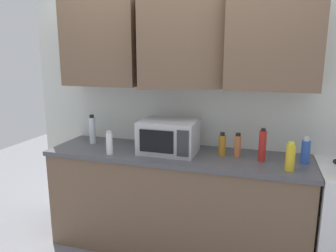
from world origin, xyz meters
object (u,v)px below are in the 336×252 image
object	(u,v)px
microwave	(169,137)
bottle_amber_vinegar	(222,145)
bottle_red_sauce	(262,146)
bottle_blue_cleaner	(305,151)
bottle_white_jar	(109,143)
bottle_spice_jar	(238,146)
bottle_yellow_mustard	(290,157)
bottle_clear_tall	(92,130)

from	to	relation	value
microwave	bottle_amber_vinegar	world-z (taller)	microwave
bottle_red_sauce	microwave	bearing A→B (deg)	179.70
bottle_blue_cleaner	bottle_white_jar	size ratio (longest dim) A/B	1.04
bottle_spice_jar	bottle_blue_cleaner	size ratio (longest dim) A/B	0.96
bottle_yellow_mustard	bottle_blue_cleaner	bearing A→B (deg)	59.27
bottle_white_jar	microwave	bearing A→B (deg)	24.05
bottle_blue_cleaner	bottle_red_sauce	world-z (taller)	bottle_red_sauce
bottle_blue_cleaner	bottle_white_jar	bearing A→B (deg)	-171.20
bottle_spice_jar	bottle_red_sauce	xyz separation A→B (m)	(0.19, -0.05, 0.03)
bottle_clear_tall	bottle_white_jar	xyz separation A→B (m)	(0.32, -0.27, -0.03)
bottle_blue_cleaner	bottle_spice_jar	bearing A→B (deg)	178.87
microwave	bottle_amber_vinegar	bearing A→B (deg)	5.91
bottle_spice_jar	bottle_amber_vinegar	distance (m)	0.13
microwave	bottle_yellow_mustard	xyz separation A→B (m)	(0.97, -0.17, -0.04)
bottle_red_sauce	bottle_yellow_mustard	world-z (taller)	bottle_red_sauce
microwave	bottle_white_jar	world-z (taller)	microwave
bottle_clear_tall	bottle_white_jar	distance (m)	0.42
bottle_blue_cleaner	bottle_white_jar	distance (m)	1.57
bottle_spice_jar	microwave	bearing A→B (deg)	-175.52
bottle_yellow_mustard	bottle_spice_jar	bearing A→B (deg)	151.43
bottle_spice_jar	bottle_yellow_mustard	xyz separation A→B (m)	(0.39, -0.21, 0.00)
bottle_spice_jar	bottle_clear_tall	distance (m)	1.36
bottle_amber_vinegar	bottle_white_jar	distance (m)	0.95
bottle_spice_jar	bottle_red_sauce	size ratio (longest dim) A/B	0.76
bottle_spice_jar	bottle_red_sauce	bearing A→B (deg)	-14.23
microwave	bottle_yellow_mustard	size ratio (longest dim) A/B	2.23
microwave	bottle_blue_cleaner	size ratio (longest dim) A/B	2.28
bottle_red_sauce	bottle_yellow_mustard	size ratio (longest dim) A/B	1.23
bottle_white_jar	bottle_amber_vinegar	bearing A→B (deg)	15.45
bottle_amber_vinegar	microwave	bearing A→B (deg)	-174.09
bottle_clear_tall	bottle_white_jar	size ratio (longest dim) A/B	1.36
bottle_blue_cleaner	bottle_white_jar	world-z (taller)	bottle_blue_cleaner
bottle_blue_cleaner	bottle_white_jar	xyz separation A→B (m)	(-1.56, -0.24, 0.00)
bottle_clear_tall	bottle_yellow_mustard	bearing A→B (deg)	-7.57
microwave	bottle_white_jar	xyz separation A→B (m)	(-0.46, -0.21, -0.04)
bottle_blue_cleaner	bottle_yellow_mustard	size ratio (longest dim) A/B	0.98
microwave	bottle_clear_tall	distance (m)	0.78
bottle_spice_jar	bottle_blue_cleaner	bearing A→B (deg)	-1.13
bottle_amber_vinegar	bottle_red_sauce	distance (m)	0.33
bottle_spice_jar	bottle_yellow_mustard	world-z (taller)	bottle_yellow_mustard
bottle_spice_jar	bottle_yellow_mustard	distance (m)	0.45
bottle_spice_jar	bottle_clear_tall	xyz separation A→B (m)	(-1.36, 0.02, 0.03)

